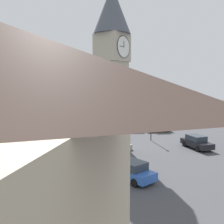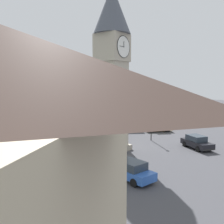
% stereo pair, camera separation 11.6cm
% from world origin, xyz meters
% --- Properties ---
extents(ground_plane, '(200.00, 200.00, 0.00)m').
position_xyz_m(ground_plane, '(0.00, 0.00, 0.00)').
color(ground_plane, '#424247').
extents(clock_tower, '(4.04, 4.04, 18.19)m').
position_xyz_m(clock_tower, '(0.00, 0.00, 10.58)').
color(clock_tower, gray).
rests_on(clock_tower, ground).
extents(car_blue_kerb, '(4.06, 4.16, 1.53)m').
position_xyz_m(car_blue_kerb, '(-13.30, -0.93, 0.76)').
color(car_blue_kerb, gold).
rests_on(car_blue_kerb, ground).
extents(car_silver_kerb, '(2.55, 4.40, 1.53)m').
position_xyz_m(car_silver_kerb, '(6.01, 6.44, 0.76)').
color(car_silver_kerb, '#2D5BB7').
rests_on(car_silver_kerb, ground).
extents(car_red_corner, '(3.70, 4.37, 1.53)m').
position_xyz_m(car_red_corner, '(-3.97, -12.13, 0.76)').
color(car_red_corner, '#2D5BB7').
rests_on(car_red_corner, ground).
extents(car_white_side, '(4.01, 4.20, 1.53)m').
position_xyz_m(car_white_side, '(-4.75, -4.92, 0.76)').
color(car_white_side, '#236B38').
rests_on(car_white_side, ground).
extents(car_black_far, '(3.69, 4.37, 1.53)m').
position_xyz_m(car_black_far, '(-6.62, 7.37, 0.76)').
color(car_black_far, black).
rests_on(car_black_far, ground).
extents(building_corner_back, '(13.04, 13.22, 8.64)m').
position_xyz_m(building_corner_back, '(-13.81, -12.05, 4.42)').
color(building_corner_back, slate).
rests_on(building_corner_back, ground).
extents(lamp_post, '(0.36, 0.36, 5.06)m').
position_xyz_m(lamp_post, '(-7.11, 1.13, 3.38)').
color(lamp_post, black).
rests_on(lamp_post, ground).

